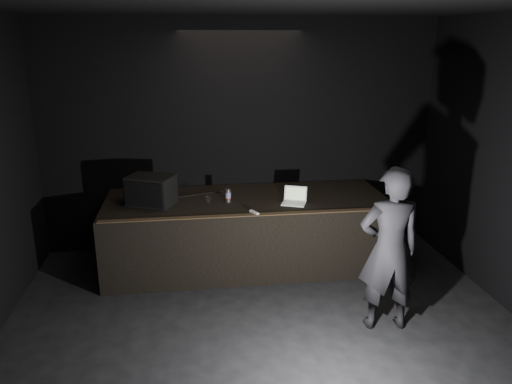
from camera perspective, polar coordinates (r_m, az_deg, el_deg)
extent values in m
plane|color=black|center=(5.16, 2.79, -20.91)|extent=(7.00, 7.00, 0.00)
cube|color=black|center=(7.67, -1.76, 6.35)|extent=(6.00, 0.10, 3.50)
cube|color=black|center=(7.28, -1.03, -4.49)|extent=(4.00, 1.50, 1.00)
cube|color=brown|center=(6.44, -0.32, -2.61)|extent=(3.92, 0.10, 0.01)
cube|color=black|center=(6.96, -11.90, 0.21)|extent=(0.72, 0.63, 0.40)
cube|color=black|center=(6.77, -12.77, -0.31)|extent=(0.52, 0.25, 0.34)
cylinder|color=black|center=(7.27, -7.23, -0.40)|extent=(0.89, 0.31, 0.02)
cube|color=white|center=(6.88, 4.32, -1.35)|extent=(0.37, 0.32, 0.02)
cube|color=silver|center=(6.87, 4.32, -1.27)|extent=(0.29, 0.22, 0.00)
cube|color=white|center=(6.98, 4.54, -0.15)|extent=(0.32, 0.18, 0.20)
cube|color=#B5DC40|center=(6.97, 4.53, -0.17)|extent=(0.27, 0.15, 0.16)
cylinder|color=silver|center=(6.95, -3.20, -0.40)|extent=(0.08, 0.08, 0.18)
cylinder|color=navy|center=(6.95, -3.20, -0.36)|extent=(0.08, 0.08, 0.08)
cylinder|color=maroon|center=(6.96, -3.19, -0.72)|extent=(0.08, 0.08, 0.01)
cylinder|color=white|center=(6.93, -5.45, -0.85)|extent=(0.08, 0.08, 0.10)
cube|color=white|center=(6.49, -0.21, -2.36)|extent=(0.11, 0.17, 0.03)
imported|color=black|center=(5.74, 14.99, -6.37)|extent=(0.72, 0.49, 1.90)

